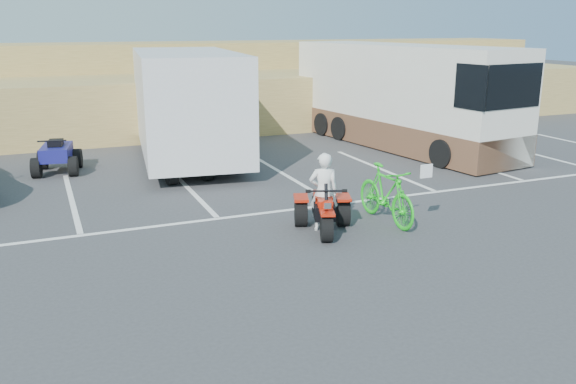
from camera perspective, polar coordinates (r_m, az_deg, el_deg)
name	(u,v)px	position (r m, az deg, el deg)	size (l,w,h in m)	color
ground	(258,259)	(10.47, -2.85, -6.27)	(100.00, 100.00, 0.00)	#38383B
parking_stripes	(234,194)	(14.39, -5.09, -0.19)	(28.00, 5.16, 0.01)	white
grass_embankment	(123,89)	(24.98, -15.17, 9.32)	(40.00, 8.50, 3.10)	olive
red_trike_atv	(324,232)	(11.76, 3.36, -3.79)	(1.11, 1.49, 0.97)	#B81E0A
rider	(324,192)	(11.68, 3.35, 0.00)	(0.56, 0.37, 1.53)	white
green_dirt_bike	(386,194)	(12.35, 9.16, -0.21)	(0.55, 1.93, 1.16)	#14BF19
cargo_trailer	(187,103)	(17.87, -9.40, 8.25)	(3.48, 6.97, 3.12)	silver
rv_motorhome	(400,103)	(20.26, 10.42, 8.17)	(3.48, 9.12, 3.20)	silver
quad_atv_blue	(59,172)	(17.57, -20.67, 1.72)	(1.14, 1.53, 1.00)	navy
quad_atv_green	(184,178)	(16.06, -9.74, 1.29)	(1.16, 1.56, 1.02)	#166128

